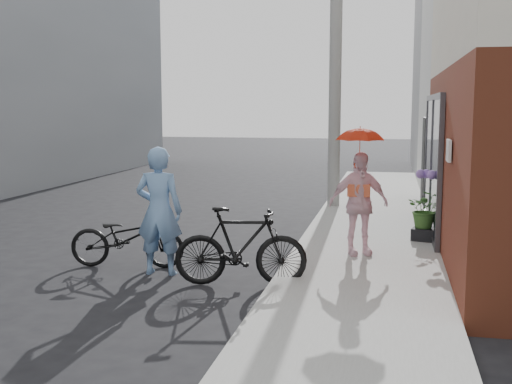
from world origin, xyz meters
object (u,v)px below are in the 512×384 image
(utility_pole, at_px, (336,58))
(officer, at_px, (159,211))
(bike_right, at_px, (241,246))
(kimono_woman, at_px, (359,203))
(planter, at_px, (425,234))
(bike_left, at_px, (127,238))

(utility_pole, relative_size, officer, 3.78)
(officer, bearing_deg, utility_pole, -110.77)
(officer, distance_m, bike_right, 1.38)
(kimono_woman, bearing_deg, planter, 29.72)
(officer, distance_m, bike_left, 0.83)
(planter, bearing_deg, utility_pole, 117.88)
(utility_pole, xyz_separation_m, bike_right, (-0.66, -6.59, -2.96))
(bike_right, bearing_deg, kimono_woman, -51.67)
(bike_right, height_order, kimono_woman, kimono_woman)
(bike_left, distance_m, planter, 5.06)
(officer, height_order, bike_right, officer)
(officer, height_order, kimono_woman, officer)
(bike_right, relative_size, planter, 4.50)
(utility_pole, distance_m, officer, 7.04)
(officer, distance_m, planter, 4.72)
(officer, xyz_separation_m, kimono_woman, (2.76, 1.34, -0.00))
(bike_left, distance_m, bike_right, 2.00)
(bike_right, bearing_deg, utility_pole, -15.95)
(utility_pole, xyz_separation_m, planter, (1.90, -3.59, -3.28))
(utility_pole, xyz_separation_m, bike_left, (-2.56, -5.98, -3.05))
(utility_pole, height_order, bike_right, utility_pole)
(bike_right, relative_size, kimono_woman, 1.12)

